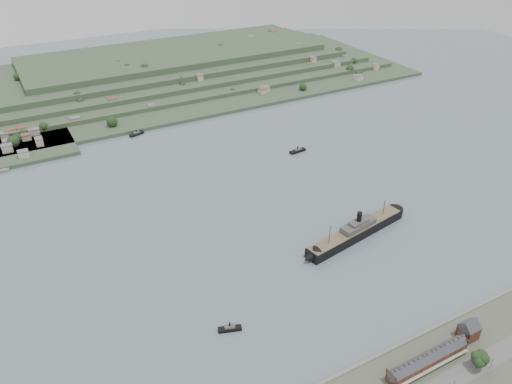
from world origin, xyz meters
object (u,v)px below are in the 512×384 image
gabled_building (469,330)px  fig_tree (481,359)px  steamship (353,233)px  terrace_row (428,360)px  tugboat (230,328)px

gabled_building → fig_tree: gabled_building is taller
steamship → fig_tree: (-17.63, -135.54, 4.69)m
terrace_row → tugboat: size_ratio=3.66×
gabled_building → tugboat: gabled_building is taller
gabled_building → steamship: size_ratio=0.13×
terrace_row → tugboat: terrace_row is taller
terrace_row → fig_tree: fig_tree is taller
terrace_row → gabled_building: (37.50, 4.02, 1.34)m
gabled_building → steamship: bearing=87.7°
fig_tree → terrace_row: bearing=148.1°
tugboat → terrace_row: bearing=-43.0°
tugboat → fig_tree: (110.41, -95.25, 7.98)m
gabled_building → fig_tree: bearing=-124.1°
terrace_row → fig_tree: (24.47, -15.24, 2.76)m
gabled_building → fig_tree: size_ratio=1.13×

